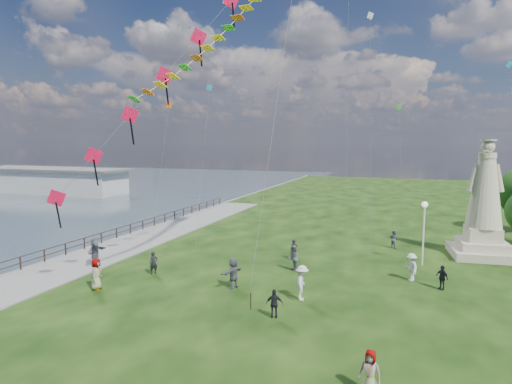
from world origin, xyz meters
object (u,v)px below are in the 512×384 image
at_px(pier_pavilion, 50,180).
at_px(person_1, 293,258).
at_px(person_2, 302,283).
at_px(person_8, 411,267).
at_px(person_5, 95,253).
at_px(person_10, 96,274).
at_px(person_3, 274,304).
at_px(person_4, 370,372).
at_px(lamppost, 424,219).
at_px(person_9, 442,277).
at_px(statue, 484,213).
at_px(person_11, 233,273).
at_px(person_0, 154,263).
at_px(person_6, 294,250).
at_px(person_7, 394,239).

bearing_deg(pier_pavilion, person_1, -31.07).
xyz_separation_m(person_2, person_8, (5.64, 5.52, -0.10)).
height_order(person_5, person_10, person_5).
relative_size(person_3, person_4, 0.92).
height_order(lamppost, person_1, lamppost).
relative_size(person_2, person_9, 1.33).
bearing_deg(lamppost, person_1, -151.74).
relative_size(statue, person_1, 4.99).
relative_size(person_10, person_11, 1.01).
height_order(statue, person_0, statue).
distance_m(person_0, person_3, 10.34).
bearing_deg(person_1, person_2, -3.63).
distance_m(person_1, person_8, 7.46).
relative_size(person_5, person_10, 1.03).
bearing_deg(pier_pavilion, lamppost, -24.22).
xyz_separation_m(pier_pavilion, person_6, (52.20, -29.08, -1.10)).
distance_m(person_3, person_4, 7.03).
relative_size(lamppost, person_4, 2.88).
xyz_separation_m(pier_pavilion, lamppost, (61.04, -27.46, 1.42)).
xyz_separation_m(person_8, person_11, (-9.90, -5.02, 0.06)).
bearing_deg(person_2, person_6, 8.93).
bearing_deg(person_0, person_9, -39.79).
bearing_deg(statue, person_8, -128.69).
bearing_deg(person_9, pier_pavilion, -160.81).
xyz_separation_m(pier_pavilion, person_8, (60.30, -31.27, -0.98)).
height_order(person_0, person_2, person_2).
bearing_deg(person_7, statue, -146.41).
bearing_deg(lamppost, person_4, -97.02).
height_order(person_5, person_8, person_5).
relative_size(person_5, person_9, 1.32).
relative_size(person_2, person_3, 1.33).
xyz_separation_m(person_3, person_6, (-1.76, 10.52, 0.02)).
bearing_deg(person_2, person_5, 76.22).
height_order(person_6, person_11, person_11).
bearing_deg(person_7, pier_pavilion, 16.69).
bearing_deg(person_5, person_9, -86.04).
relative_size(lamppost, person_6, 3.04).
xyz_separation_m(person_3, person_5, (-14.24, 4.12, 0.24)).
bearing_deg(statue, person_1, -152.00).
relative_size(person_7, person_9, 1.02).
relative_size(person_2, person_10, 1.03).
relative_size(statue, person_0, 5.90).
bearing_deg(person_0, lamppost, -24.07).
distance_m(pier_pavilion, person_11, 62.11).
bearing_deg(person_10, person_4, -123.16).
distance_m(person_0, person_1, 9.19).
xyz_separation_m(person_1, person_6, (-0.66, 2.78, -0.14)).
bearing_deg(statue, person_6, -162.79).
bearing_deg(person_9, person_2, -102.11).
bearing_deg(person_1, person_7, 121.78).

